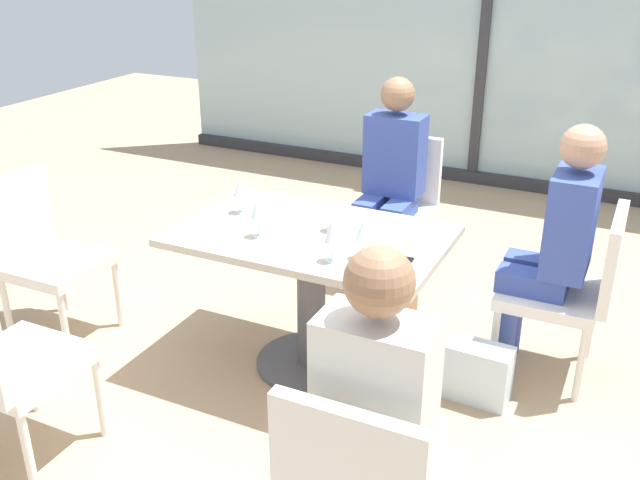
{
  "coord_description": "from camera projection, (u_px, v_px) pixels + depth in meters",
  "views": [
    {
      "loc": [
        1.37,
        -2.75,
        2.03
      ],
      "look_at": [
        0.0,
        0.1,
        0.65
      ],
      "focal_mm": 40.01,
      "sensor_mm": 36.0,
      "label": 1
    }
  ],
  "objects": [
    {
      "name": "wine_glass_2",
      "position": [
        332.0,
        233.0,
        3.0
      ],
      "size": [
        0.07,
        0.07,
        0.18
      ],
      "color": "silver",
      "rests_on": "dining_table_main"
    },
    {
      "name": "window_wall_backdrop",
      "position": [
        485.0,
        39.0,
        5.79
      ],
      "size": [
        5.68,
        0.1,
        2.7
      ],
      "color": "#9DB7BC",
      "rests_on": "ground_plane"
    },
    {
      "name": "cell_phone_on_table",
      "position": [
        402.0,
        264.0,
        3.01
      ],
      "size": [
        0.08,
        0.15,
        0.01
      ],
      "primitive_type": "cube",
      "rotation": [
        0.0,
        0.0,
        0.04
      ],
      "color": "black",
      "rests_on": "dining_table_main"
    },
    {
      "name": "chair_side_end",
      "position": [
        41.0,
        248.0,
        3.74
      ],
      "size": [
        0.5,
        0.46,
        0.87
      ],
      "color": "silver",
      "rests_on": "ground_plane"
    },
    {
      "name": "wine_glass_0",
      "position": [
        240.0,
        188.0,
        3.52
      ],
      "size": [
        0.07,
        0.07,
        0.18
      ],
      "color": "silver",
      "rests_on": "dining_table_main"
    },
    {
      "name": "chair_far_right",
      "position": [
        573.0,
        284.0,
        3.36
      ],
      "size": [
        0.5,
        0.46,
        0.87
      ],
      "color": "silver",
      "rests_on": "ground_plane"
    },
    {
      "name": "person_near_window",
      "position": [
        391.0,
        173.0,
        4.24
      ],
      "size": [
        0.34,
        0.39,
        1.26
      ],
      "color": "#384C9E",
      "rests_on": "ground_plane"
    },
    {
      "name": "person_far_right",
      "position": [
        555.0,
        241.0,
        3.32
      ],
      "size": [
        0.39,
        0.34,
        1.26
      ],
      "color": "#384C9E",
      "rests_on": "ground_plane"
    },
    {
      "name": "ground_plane",
      "position": [
        312.0,
        364.0,
        3.63
      ],
      "size": [
        12.0,
        12.0,
        0.0
      ],
      "primitive_type": "plane",
      "color": "tan"
    },
    {
      "name": "person_front_right",
      "position": [
        381.0,
        409.0,
        2.16
      ],
      "size": [
        0.34,
        0.39,
        1.26
      ],
      "color": "silver",
      "rests_on": "ground_plane"
    },
    {
      "name": "wine_glass_1",
      "position": [
        363.0,
        230.0,
        3.02
      ],
      "size": [
        0.07,
        0.07,
        0.18
      ],
      "color": "silver",
      "rests_on": "dining_table_main"
    },
    {
      "name": "handbag_2",
      "position": [
        478.0,
        373.0,
        3.31
      ],
      "size": [
        0.31,
        0.17,
        0.28
      ],
      "primitive_type": "cube",
      "rotation": [
        0.0,
        0.0,
        -0.05
      ],
      "color": "silver",
      "rests_on": "ground_plane"
    },
    {
      "name": "handbag_0",
      "position": [
        387.0,
        300.0,
        3.96
      ],
      "size": [
        0.31,
        0.18,
        0.28
      ],
      "primitive_type": "cube",
      "rotation": [
        0.0,
        0.0,
        -0.08
      ],
      "color": "#A3704C",
      "rests_on": "ground_plane"
    },
    {
      "name": "dining_table_main",
      "position": [
        311.0,
        270.0,
        3.42
      ],
      "size": [
        1.26,
        0.8,
        0.73
      ],
      "color": "#BCB29E",
      "rests_on": "ground_plane"
    },
    {
      "name": "coffee_cup",
      "position": [
        334.0,
        222.0,
        3.34
      ],
      "size": [
        0.08,
        0.08,
        0.09
      ],
      "primitive_type": "cylinder",
      "color": "white",
      "rests_on": "dining_table_main"
    },
    {
      "name": "chair_near_window",
      "position": [
        396.0,
        200.0,
        4.41
      ],
      "size": [
        0.46,
        0.51,
        0.87
      ],
      "color": "silver",
      "rests_on": "ground_plane"
    },
    {
      "name": "wine_glass_3",
      "position": [
        258.0,
        210.0,
        3.24
      ],
      "size": [
        0.07,
        0.07,
        0.18
      ],
      "color": "silver",
      "rests_on": "dining_table_main"
    }
  ]
}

